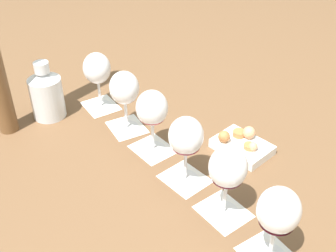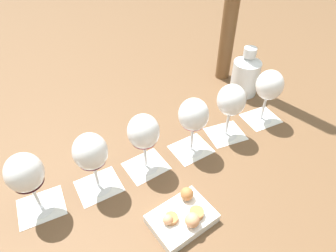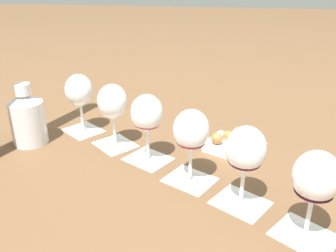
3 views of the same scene
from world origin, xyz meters
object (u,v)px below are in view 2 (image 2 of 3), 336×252
object	(u,v)px
wine_glass_1	(231,102)
snack_dish	(183,217)
wine_glass_2	(193,117)
wine_glass_0	(269,87)
wine_glass_4	(91,154)
wine_glass_5	(26,175)
wine_glass_3	(144,134)
ceramic_vase	(246,74)

from	to	relation	value
wine_glass_1	snack_dish	distance (m)	0.35
wine_glass_2	wine_glass_0	bearing A→B (deg)	148.38
wine_glass_4	wine_glass_5	bearing A→B (deg)	-36.37
wine_glass_4	wine_glass_3	bearing A→B (deg)	147.78
wine_glass_0	snack_dish	xyz separation A→B (m)	(0.46, -0.06, -0.11)
wine_glass_2	ceramic_vase	size ratio (longest dim) A/B	1.00
wine_glass_1	wine_glass_2	bearing A→B (deg)	-31.78
ceramic_vase	snack_dish	bearing A→B (deg)	3.55
wine_glass_5	snack_dish	bearing A→B (deg)	111.68
wine_glass_3	wine_glass_0	bearing A→B (deg)	147.20
wine_glass_5	snack_dish	world-z (taller)	wine_glass_5
wine_glass_0	ceramic_vase	distance (m)	0.16
wine_glass_1	snack_dish	world-z (taller)	wine_glass_1
wine_glass_0	wine_glass_2	distance (m)	0.28
wine_glass_4	wine_glass_5	size ratio (longest dim) A/B	1.00
wine_glass_1	wine_glass_2	world-z (taller)	same
wine_glass_2	wine_glass_3	bearing A→B (deg)	-35.07
wine_glass_1	wine_glass_4	bearing A→B (deg)	-33.08
wine_glass_2	wine_glass_5	size ratio (longest dim) A/B	1.00
wine_glass_3	wine_glass_5	bearing A→B (deg)	-34.34
wine_glass_3	ceramic_vase	bearing A→B (deg)	164.82
ceramic_vase	wine_glass_0	bearing A→B (deg)	40.37
wine_glass_2	snack_dish	distance (m)	0.26
wine_glass_2	wine_glass_1	bearing A→B (deg)	148.22
wine_glass_0	wine_glass_1	world-z (taller)	same
snack_dish	wine_glass_4	bearing A→B (deg)	-87.14
snack_dish	wine_glass_2	bearing A→B (deg)	-160.17
wine_glass_4	wine_glass_5	distance (m)	0.15
wine_glass_4	snack_dish	world-z (taller)	wine_glass_4
ceramic_vase	wine_glass_2	bearing A→B (deg)	-7.23
wine_glass_2	wine_glass_3	distance (m)	0.15
wine_glass_0	ceramic_vase	bearing A→B (deg)	-139.63
wine_glass_3	wine_glass_5	size ratio (longest dim) A/B	1.00
wine_glass_0	wine_glass_2	bearing A→B (deg)	-31.62
wine_glass_0	snack_dish	bearing A→B (deg)	-7.99
wine_glass_3	wine_glass_4	distance (m)	0.14
wine_glass_5	ceramic_vase	bearing A→B (deg)	157.82
ceramic_vase	wine_glass_1	bearing A→B (deg)	5.40
wine_glass_0	wine_glass_3	distance (m)	0.42
wine_glass_0	wine_glass_3	bearing A→B (deg)	-32.80
wine_glass_3	wine_glass_5	world-z (taller)	same
wine_glass_1	wine_glass_5	bearing A→B (deg)	-33.94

